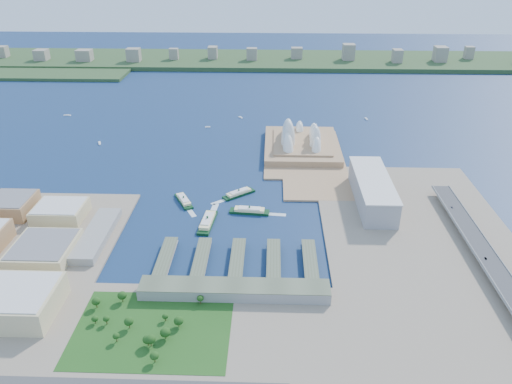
{
  "coord_description": "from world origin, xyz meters",
  "views": [
    {
      "loc": [
        51.8,
        -552.82,
        339.17
      ],
      "look_at": [
        30.58,
        74.35,
        18.0
      ],
      "focal_mm": 35.0,
      "sensor_mm": 36.0,
      "label": 1
    }
  ],
  "objects_px": {
    "ferry_b": "(239,192)",
    "ferry_c": "(207,220)",
    "car_c": "(452,207)",
    "car_b": "(486,258)",
    "toaster_building": "(372,190)",
    "opera_house": "(302,133)",
    "ferry_d": "(249,209)",
    "ferry_a": "(184,199)"
  },
  "relations": [
    {
      "from": "ferry_a",
      "to": "car_c",
      "type": "bearing_deg",
      "value": -31.58
    },
    {
      "from": "opera_house",
      "to": "car_c",
      "type": "height_order",
      "value": "opera_house"
    },
    {
      "from": "toaster_building",
      "to": "car_c",
      "type": "relative_size",
      "value": 32.42
    },
    {
      "from": "opera_house",
      "to": "toaster_building",
      "type": "height_order",
      "value": "opera_house"
    },
    {
      "from": "opera_house",
      "to": "toaster_building",
      "type": "distance_m",
      "value": 219.62
    },
    {
      "from": "toaster_building",
      "to": "car_c",
      "type": "bearing_deg",
      "value": -19.54
    },
    {
      "from": "ferry_d",
      "to": "opera_house",
      "type": "bearing_deg",
      "value": -13.86
    },
    {
      "from": "opera_house",
      "to": "car_b",
      "type": "bearing_deg",
      "value": -61.82
    },
    {
      "from": "toaster_building",
      "to": "car_b",
      "type": "height_order",
      "value": "toaster_building"
    },
    {
      "from": "car_c",
      "to": "ferry_c",
      "type": "bearing_deg",
      "value": 5.2
    },
    {
      "from": "opera_house",
      "to": "ferry_c",
      "type": "xyz_separation_m",
      "value": [
        -136.7,
        -265.64,
        -26.22
      ]
    },
    {
      "from": "ferry_d",
      "to": "toaster_building",
      "type": "bearing_deg",
      "value": -73.39
    },
    {
      "from": "car_c",
      "to": "opera_house",
      "type": "bearing_deg",
      "value": -51.0
    },
    {
      "from": "ferry_b",
      "to": "car_c",
      "type": "bearing_deg",
      "value": 40.56
    },
    {
      "from": "toaster_building",
      "to": "ferry_c",
      "type": "xyz_separation_m",
      "value": [
        -226.7,
        -65.64,
        -14.72
      ]
    },
    {
      "from": "opera_house",
      "to": "car_b",
      "type": "relative_size",
      "value": 43.56
    },
    {
      "from": "opera_house",
      "to": "toaster_building",
      "type": "bearing_deg",
      "value": -65.77
    },
    {
      "from": "ferry_b",
      "to": "ferry_c",
      "type": "height_order",
      "value": "ferry_c"
    },
    {
      "from": "ferry_b",
      "to": "ferry_c",
      "type": "bearing_deg",
      "value": -62.1
    },
    {
      "from": "toaster_building",
      "to": "ferry_d",
      "type": "height_order",
      "value": "toaster_building"
    },
    {
      "from": "ferry_b",
      "to": "ferry_c",
      "type": "xyz_separation_m",
      "value": [
        -36.15,
        -84.22,
        0.94
      ]
    },
    {
      "from": "toaster_building",
      "to": "ferry_b",
      "type": "height_order",
      "value": "toaster_building"
    },
    {
      "from": "toaster_building",
      "to": "ferry_b",
      "type": "distance_m",
      "value": 192.09
    },
    {
      "from": "ferry_b",
      "to": "ferry_d",
      "type": "distance_m",
      "value": 55.14
    },
    {
      "from": "opera_house",
      "to": "ferry_d",
      "type": "distance_m",
      "value": 249.16
    },
    {
      "from": "toaster_building",
      "to": "ferry_c",
      "type": "bearing_deg",
      "value": -163.85
    },
    {
      "from": "opera_house",
      "to": "toaster_building",
      "type": "xyz_separation_m",
      "value": [
        90.0,
        -200.0,
        -11.5
      ]
    },
    {
      "from": "opera_house",
      "to": "ferry_d",
      "type": "relative_size",
      "value": 3.29
    },
    {
      "from": "ferry_a",
      "to": "ferry_c",
      "type": "relative_size",
      "value": 0.82
    },
    {
      "from": "toaster_building",
      "to": "ferry_b",
      "type": "bearing_deg",
      "value": 174.43
    },
    {
      "from": "ferry_a",
      "to": "ferry_d",
      "type": "distance_m",
      "value": 99.6
    },
    {
      "from": "ferry_c",
      "to": "opera_house",
      "type": "bearing_deg",
      "value": -111.7
    },
    {
      "from": "ferry_a",
      "to": "ferry_c",
      "type": "distance_m",
      "value": 72.74
    },
    {
      "from": "ferry_b",
      "to": "car_b",
      "type": "distance_m",
      "value": 340.26
    },
    {
      "from": "car_b",
      "to": "ferry_b",
      "type": "bearing_deg",
      "value": -30.99
    },
    {
      "from": "car_b",
      "to": "toaster_building",
      "type": "bearing_deg",
      "value": -57.17
    },
    {
      "from": "toaster_building",
      "to": "ferry_c",
      "type": "distance_m",
      "value": 236.47
    },
    {
      "from": "ferry_b",
      "to": "car_c",
      "type": "distance_m",
      "value": 296.77
    },
    {
      "from": "ferry_a",
      "to": "car_b",
      "type": "bearing_deg",
      "value": -49.14
    },
    {
      "from": "ferry_b",
      "to": "ferry_c",
      "type": "distance_m",
      "value": 91.65
    },
    {
      "from": "ferry_a",
      "to": "ferry_d",
      "type": "height_order",
      "value": "ferry_d"
    },
    {
      "from": "toaster_building",
      "to": "ferry_d",
      "type": "distance_m",
      "value": 176.46
    }
  ]
}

